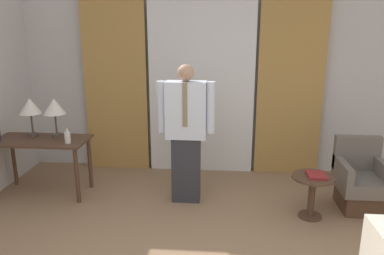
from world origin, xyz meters
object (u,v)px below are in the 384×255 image
(table_lamp_left, at_px, (30,107))
(side_table, at_px, (312,189))
(desk, at_px, (41,148))
(bottle_near_edge, at_px, (67,137))
(table_lamp_right, at_px, (54,107))
(book, at_px, (316,175))
(armchair, at_px, (360,183))
(person, at_px, (186,130))

(table_lamp_left, height_order, side_table, table_lamp_left)
(desk, xyz_separation_m, bottle_near_edge, (0.41, -0.13, 0.18))
(desk, height_order, table_lamp_right, table_lamp_right)
(bottle_near_edge, xyz_separation_m, book, (2.90, -0.24, -0.29))
(table_lamp_left, bearing_deg, armchair, -2.79)
(table_lamp_left, xyz_separation_m, person, (2.00, -0.18, -0.20))
(bottle_near_edge, relative_size, armchair, 0.22)
(table_lamp_right, relative_size, book, 2.14)
(side_table, xyz_separation_m, book, (0.03, -0.00, 0.17))
(person, distance_m, side_table, 1.58)
(armchair, bearing_deg, side_table, -154.57)
(person, height_order, book, person)
(side_table, bearing_deg, person, 167.77)
(person, relative_size, book, 7.23)
(bottle_near_edge, distance_m, person, 1.44)
(table_lamp_right, relative_size, side_table, 1.00)
(table_lamp_right, relative_size, armchair, 0.61)
(table_lamp_left, xyz_separation_m, book, (3.47, -0.50, -0.60))
(desk, distance_m, person, 1.86)
(side_table, height_order, book, book)
(armchair, xyz_separation_m, book, (-0.60, -0.30, 0.20))
(desk, relative_size, bottle_near_edge, 6.39)
(table_lamp_left, relative_size, bottle_near_edge, 2.71)
(desk, distance_m, table_lamp_left, 0.53)
(desk, bearing_deg, armchair, -1.01)
(desk, bearing_deg, table_lamp_left, 140.81)
(person, relative_size, side_table, 3.39)
(table_lamp_right, bearing_deg, armchair, -3.02)
(desk, distance_m, table_lamp_right, 0.53)
(book, bearing_deg, bottle_near_edge, 175.19)
(bottle_near_edge, bearing_deg, table_lamp_left, 155.66)
(table_lamp_right, height_order, armchair, table_lamp_right)
(desk, height_order, person, person)
(desk, height_order, bottle_near_edge, bottle_near_edge)
(side_table, bearing_deg, table_lamp_left, 171.81)
(table_lamp_left, relative_size, table_lamp_right, 1.00)
(person, xyz_separation_m, side_table, (1.44, -0.31, -0.57))
(table_lamp_right, bearing_deg, table_lamp_left, 180.00)
(bottle_near_edge, distance_m, book, 2.93)
(person, height_order, side_table, person)
(table_lamp_left, relative_size, side_table, 1.00)
(bottle_near_edge, bearing_deg, armchair, 0.95)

